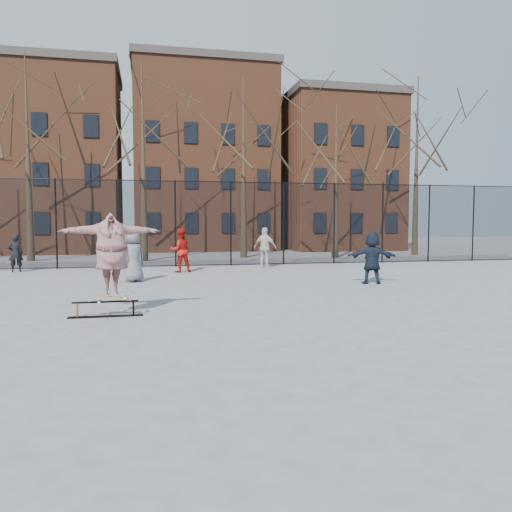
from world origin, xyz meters
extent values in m
plane|color=slate|center=(0.00, 0.00, 0.00)|extent=(100.00, 100.00, 0.00)
cube|color=black|center=(-3.60, 1.02, 0.01)|extent=(1.61, 0.25, 0.01)
cylinder|color=#DF4A0D|center=(-4.20, 1.02, 0.17)|extent=(0.04, 0.04, 0.33)
cylinder|color=black|center=(-3.00, 1.02, 0.17)|extent=(0.04, 0.04, 0.33)
cylinder|color=black|center=(-3.60, 1.02, 0.33)|extent=(1.42, 0.05, 0.05)
imported|color=#663483|center=(-3.45, 1.02, 1.36)|extent=(2.28, 1.00, 1.80)
imported|color=slate|center=(-3.15, 7.36, 0.90)|extent=(1.05, 0.96, 1.81)
imported|color=black|center=(-8.03, 11.90, 0.78)|extent=(0.64, 0.48, 1.57)
imported|color=#AA140F|center=(-1.35, 10.40, 0.91)|extent=(1.00, 0.85, 1.82)
imported|color=beige|center=(2.56, 11.66, 0.92)|extent=(1.13, 1.01, 1.84)
imported|color=#17202F|center=(4.72, 5.16, 0.88)|extent=(1.71, 0.97, 1.75)
cylinder|color=black|center=(-6.60, 13.00, 2.00)|extent=(0.07, 0.07, 4.00)
cylinder|color=black|center=(-4.00, 13.00, 2.00)|extent=(0.07, 0.07, 4.00)
cylinder|color=black|center=(-1.40, 13.00, 2.00)|extent=(0.07, 0.07, 4.00)
cylinder|color=black|center=(1.20, 13.00, 2.00)|extent=(0.07, 0.07, 4.00)
cylinder|color=black|center=(3.80, 13.00, 2.00)|extent=(0.07, 0.07, 4.00)
cylinder|color=black|center=(6.40, 13.00, 2.00)|extent=(0.07, 0.07, 4.00)
cylinder|color=black|center=(9.00, 13.00, 2.00)|extent=(0.07, 0.07, 4.00)
cylinder|color=black|center=(11.60, 13.00, 2.00)|extent=(0.07, 0.07, 4.00)
cylinder|color=black|center=(14.20, 13.00, 2.00)|extent=(0.07, 0.07, 4.00)
cube|color=black|center=(0.00, 13.00, 2.00)|extent=(34.00, 0.01, 4.00)
cylinder|color=black|center=(0.00, 13.00, 3.96)|extent=(34.00, 0.04, 0.04)
cone|color=black|center=(-8.50, 17.80, 2.31)|extent=(0.40, 0.40, 4.62)
cone|color=black|center=(-3.00, 16.50, 2.31)|extent=(0.40, 0.40, 4.62)
cone|color=black|center=(2.50, 17.80, 2.31)|extent=(0.40, 0.40, 4.62)
cone|color=black|center=(8.00, 16.50, 2.31)|extent=(0.40, 0.40, 4.62)
cone|color=black|center=(13.50, 17.80, 2.31)|extent=(0.40, 0.40, 4.62)
cube|color=brown|center=(-9.00, 26.00, 6.00)|extent=(9.00, 7.00, 12.00)
cube|color=brown|center=(1.50, 26.00, 6.50)|extent=(10.00, 7.00, 13.00)
cube|color=brown|center=(11.50, 26.00, 5.50)|extent=(8.00, 7.00, 11.00)
camera|label=1|loc=(-2.67, -10.37, 2.11)|focal=35.00mm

